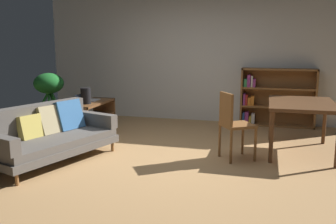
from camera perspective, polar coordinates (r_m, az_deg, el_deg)
ground_plane at (r=5.22m, az=0.09°, el=-7.05°), size 8.16×8.16×0.00m
back_wall_panel at (r=7.62m, az=5.50°, el=8.77°), size 6.80×0.10×2.70m
fabric_couch at (r=5.30m, az=-18.26°, el=-3.28°), size 1.37×1.96×0.77m
media_console at (r=6.68m, az=-11.91°, el=-0.84°), size 0.45×1.13×0.57m
open_laptop at (r=6.80m, az=-12.27°, el=1.98°), size 0.40×0.33×0.11m
desk_speaker at (r=6.43m, az=-12.71°, el=2.48°), size 0.17×0.17×0.28m
potted_floor_plant at (r=7.35m, az=-18.07°, el=3.55°), size 0.56×0.56×1.04m
dining_table at (r=5.64m, az=20.14°, el=0.72°), size 0.92×1.32×0.75m
dining_chair_near at (r=5.08m, az=10.13°, el=-1.55°), size 0.55×0.54×0.94m
bookshelf at (r=7.42m, az=16.09°, el=2.15°), size 1.41×0.28×1.12m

